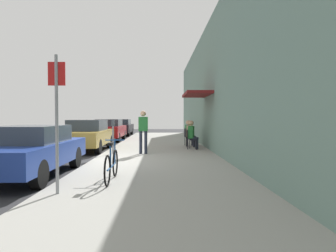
% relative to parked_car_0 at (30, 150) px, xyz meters
% --- Properties ---
extents(ground_plane, '(60.00, 60.00, 0.00)m').
position_rel_parked_car_0_xyz_m(ground_plane, '(1.10, 2.14, -0.70)').
color(ground_plane, '#2D2D30').
extents(sidewalk_slab, '(4.50, 32.00, 0.12)m').
position_rel_parked_car_0_xyz_m(sidewalk_slab, '(3.35, 4.14, -0.64)').
color(sidewalk_slab, '#9E9B93').
rests_on(sidewalk_slab, ground_plane).
extents(building_facade, '(1.40, 32.00, 5.90)m').
position_rel_parked_car_0_xyz_m(building_facade, '(5.75, 4.15, 2.25)').
color(building_facade, gray).
rests_on(building_facade, ground_plane).
extents(parked_car_0, '(1.80, 4.40, 1.33)m').
position_rel_parked_car_0_xyz_m(parked_car_0, '(0.00, 0.00, 0.00)').
color(parked_car_0, navy).
rests_on(parked_car_0, ground_plane).
extents(parked_car_1, '(1.80, 4.40, 1.44)m').
position_rel_parked_car_0_xyz_m(parked_car_1, '(0.00, 6.05, 0.04)').
color(parked_car_1, '#A58433').
rests_on(parked_car_1, ground_plane).
extents(parked_car_2, '(1.80, 4.40, 1.44)m').
position_rel_parked_car_0_xyz_m(parked_car_2, '(0.00, 11.83, 0.05)').
color(parked_car_2, maroon).
rests_on(parked_car_2, ground_plane).
extents(parked_car_3, '(1.80, 4.40, 1.41)m').
position_rel_parked_car_0_xyz_m(parked_car_3, '(0.00, 17.65, 0.04)').
color(parked_car_3, black).
rests_on(parked_car_3, ground_plane).
extents(parking_meter, '(0.12, 0.10, 1.32)m').
position_rel_parked_car_0_xyz_m(parking_meter, '(1.55, 3.87, 0.19)').
color(parking_meter, slate).
rests_on(parking_meter, sidewalk_slab).
extents(street_sign, '(0.32, 0.06, 2.60)m').
position_rel_parked_car_0_xyz_m(street_sign, '(1.50, -2.27, 0.94)').
color(street_sign, gray).
rests_on(street_sign, sidewalk_slab).
extents(bicycle_0, '(0.46, 1.71, 0.90)m').
position_rel_parked_car_0_xyz_m(bicycle_0, '(2.34, -1.20, -0.22)').
color(bicycle_0, black).
rests_on(bicycle_0, sidewalk_slab).
extents(cafe_chair_0, '(0.56, 0.56, 0.87)m').
position_rel_parked_car_0_xyz_m(cafe_chair_0, '(4.82, 5.53, -0.08)').
color(cafe_chair_0, black).
rests_on(cafe_chair_0, sidewalk_slab).
extents(seated_patron_0, '(0.51, 0.47, 1.29)m').
position_rel_parked_car_0_xyz_m(seated_patron_0, '(4.88, 5.51, 0.12)').
color(seated_patron_0, '#232838').
rests_on(seated_patron_0, sidewalk_slab).
extents(cafe_chair_1, '(0.52, 0.52, 0.87)m').
position_rel_parked_car_0_xyz_m(cafe_chair_1, '(4.82, 6.51, -0.08)').
color(cafe_chair_1, black).
rests_on(cafe_chair_1, sidewalk_slab).
extents(seated_patron_1, '(0.49, 0.43, 1.29)m').
position_rel_parked_car_0_xyz_m(seated_patron_1, '(4.88, 6.50, 0.12)').
color(seated_patron_1, '#232838').
rests_on(seated_patron_1, sidewalk_slab).
extents(cafe_chair_2, '(0.51, 0.51, 0.87)m').
position_rel_parked_car_0_xyz_m(cafe_chair_2, '(4.82, 7.12, -0.08)').
color(cafe_chair_2, black).
rests_on(cafe_chair_2, sidewalk_slab).
extents(seated_patron_2, '(0.48, 0.42, 1.29)m').
position_rel_parked_car_0_xyz_m(seated_patron_2, '(4.88, 7.13, 0.12)').
color(seated_patron_2, '#232838').
rests_on(seated_patron_2, sidewalk_slab).
extents(pedestrian_standing, '(0.36, 0.22, 1.70)m').
position_rel_parked_car_0_xyz_m(pedestrian_standing, '(2.75, 3.80, 0.42)').
color(pedestrian_standing, '#232838').
rests_on(pedestrian_standing, sidewalk_slab).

